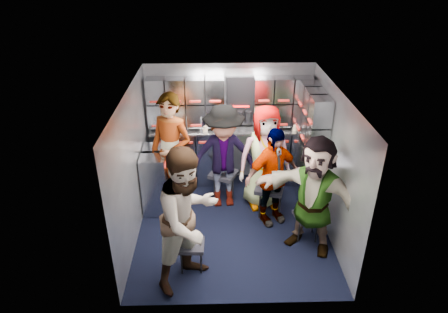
{
  "coord_description": "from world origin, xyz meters",
  "views": [
    {
      "loc": [
        -0.26,
        -4.87,
        3.78
      ],
      "look_at": [
        -0.12,
        0.35,
        1.01
      ],
      "focal_mm": 32.0,
      "sensor_mm": 36.0,
      "label": 1
    }
  ],
  "objects_px": {
    "jump_seat_center": "(262,175)",
    "jump_seat_near_left": "(191,247)",
    "attendant_arc_c": "(265,158)",
    "attendant_arc_e": "(314,195)",
    "jump_seat_mid_left": "(223,175)",
    "attendant_arc_b": "(224,157)",
    "jump_seat_near_right": "(307,217)",
    "jump_seat_mid_right": "(269,189)",
    "attendant_standing": "(171,154)",
    "attendant_arc_d": "(272,177)",
    "attendant_arc_a": "(189,219)"
  },
  "relations": [
    {
      "from": "attendant_standing",
      "to": "attendant_arc_c",
      "type": "xyz_separation_m",
      "value": [
        1.44,
        0.04,
        -0.11
      ]
    },
    {
      "from": "attendant_arc_a",
      "to": "jump_seat_mid_left",
      "type": "bearing_deg",
      "value": 30.26
    },
    {
      "from": "jump_seat_mid_left",
      "to": "attendant_arc_b",
      "type": "relative_size",
      "value": 0.31
    },
    {
      "from": "jump_seat_center",
      "to": "attendant_standing",
      "type": "relative_size",
      "value": 0.25
    },
    {
      "from": "jump_seat_center",
      "to": "attendant_standing",
      "type": "distance_m",
      "value": 1.55
    },
    {
      "from": "jump_seat_near_left",
      "to": "attendant_arc_e",
      "type": "xyz_separation_m",
      "value": [
        1.63,
        0.4,
        0.5
      ]
    },
    {
      "from": "jump_seat_center",
      "to": "attendant_arc_e",
      "type": "relative_size",
      "value": 0.28
    },
    {
      "from": "jump_seat_near_right",
      "to": "attendant_arc_b",
      "type": "bearing_deg",
      "value": 142.22
    },
    {
      "from": "jump_seat_mid_right",
      "to": "attendant_arc_c",
      "type": "xyz_separation_m",
      "value": [
        -0.06,
        0.28,
        0.41
      ]
    },
    {
      "from": "jump_seat_center",
      "to": "attendant_arc_c",
      "type": "bearing_deg",
      "value": -90.0
    },
    {
      "from": "attendant_arc_d",
      "to": "attendant_arc_b",
      "type": "bearing_deg",
      "value": 119.46
    },
    {
      "from": "attendant_arc_a",
      "to": "attendant_arc_d",
      "type": "relative_size",
      "value": 1.2
    },
    {
      "from": "jump_seat_near_left",
      "to": "attendant_arc_e",
      "type": "bearing_deg",
      "value": 13.65
    },
    {
      "from": "jump_seat_near_left",
      "to": "attendant_arc_c",
      "type": "xyz_separation_m",
      "value": [
        1.1,
        1.47,
        0.5
      ]
    },
    {
      "from": "jump_seat_center",
      "to": "attendant_arc_e",
      "type": "height_order",
      "value": "attendant_arc_e"
    },
    {
      "from": "jump_seat_mid_right",
      "to": "attendant_standing",
      "type": "relative_size",
      "value": 0.27
    },
    {
      "from": "jump_seat_near_left",
      "to": "attendant_arc_d",
      "type": "height_order",
      "value": "attendant_arc_d"
    },
    {
      "from": "attendant_arc_d",
      "to": "jump_seat_near_left",
      "type": "bearing_deg",
      "value": -165.54
    },
    {
      "from": "jump_seat_near_left",
      "to": "attendant_arc_e",
      "type": "distance_m",
      "value": 1.75
    },
    {
      "from": "attendant_arc_c",
      "to": "attendant_arc_e",
      "type": "height_order",
      "value": "attendant_arc_c"
    },
    {
      "from": "jump_seat_near_right",
      "to": "attendant_arc_e",
      "type": "bearing_deg",
      "value": -90.0
    },
    {
      "from": "jump_seat_near_right",
      "to": "attendant_arc_c",
      "type": "bearing_deg",
      "value": 120.7
    },
    {
      "from": "attendant_arc_e",
      "to": "jump_seat_near_left",
      "type": "bearing_deg",
      "value": -133.52
    },
    {
      "from": "jump_seat_mid_left",
      "to": "attendant_standing",
      "type": "height_order",
      "value": "attendant_standing"
    },
    {
      "from": "jump_seat_near_right",
      "to": "attendant_arc_a",
      "type": "xyz_separation_m",
      "value": [
        -1.63,
        -0.76,
        0.57
      ]
    },
    {
      "from": "attendant_standing",
      "to": "attendant_arc_b",
      "type": "relative_size",
      "value": 1.12
    },
    {
      "from": "jump_seat_near_left",
      "to": "jump_seat_mid_left",
      "type": "distance_m",
      "value": 1.72
    },
    {
      "from": "jump_seat_mid_left",
      "to": "jump_seat_near_right",
      "type": "height_order",
      "value": "jump_seat_mid_left"
    },
    {
      "from": "jump_seat_center",
      "to": "jump_seat_mid_right",
      "type": "bearing_deg",
      "value": -82.45
    },
    {
      "from": "attendant_standing",
      "to": "jump_seat_center",
      "type": "bearing_deg",
      "value": 35.57
    },
    {
      "from": "attendant_standing",
      "to": "attendant_arc_c",
      "type": "distance_m",
      "value": 1.45
    },
    {
      "from": "attendant_arc_d",
      "to": "jump_seat_mid_left",
      "type": "bearing_deg",
      "value": 110.46
    },
    {
      "from": "jump_seat_mid_left",
      "to": "attendant_arc_b",
      "type": "bearing_deg",
      "value": -90.0
    },
    {
      "from": "jump_seat_mid_left",
      "to": "jump_seat_center",
      "type": "xyz_separation_m",
      "value": [
        0.64,
        -0.01,
        0.0
      ]
    },
    {
      "from": "jump_seat_near_left",
      "to": "attendant_standing",
      "type": "distance_m",
      "value": 1.59
    },
    {
      "from": "attendant_arc_c",
      "to": "jump_seat_mid_right",
      "type": "bearing_deg",
      "value": -85.17
    },
    {
      "from": "jump_seat_near_right",
      "to": "attendant_arc_e",
      "type": "relative_size",
      "value": 0.24
    },
    {
      "from": "attendant_arc_c",
      "to": "attendant_arc_b",
      "type": "bearing_deg",
      "value": 171.16
    },
    {
      "from": "attendant_arc_c",
      "to": "attendant_arc_d",
      "type": "height_order",
      "value": "attendant_arc_c"
    },
    {
      "from": "attendant_arc_a",
      "to": "attendant_arc_e",
      "type": "relative_size",
      "value": 1.09
    },
    {
      "from": "jump_seat_center",
      "to": "jump_seat_near_left",
      "type": "bearing_deg",
      "value": -123.71
    },
    {
      "from": "jump_seat_center",
      "to": "attendant_arc_d",
      "type": "relative_size",
      "value": 0.31
    },
    {
      "from": "jump_seat_center",
      "to": "attendant_arc_a",
      "type": "bearing_deg",
      "value": -121.02
    },
    {
      "from": "attendant_standing",
      "to": "attendant_arc_b",
      "type": "xyz_separation_m",
      "value": [
        0.8,
        0.05,
        -0.1
      ]
    },
    {
      "from": "attendant_arc_c",
      "to": "attendant_arc_e",
      "type": "bearing_deg",
      "value": -71.23
    },
    {
      "from": "attendant_standing",
      "to": "attendant_arc_a",
      "type": "relative_size",
      "value": 1.03
    },
    {
      "from": "attendant_arc_a",
      "to": "attendant_arc_e",
      "type": "xyz_separation_m",
      "value": [
        1.63,
        0.58,
        -0.08
      ]
    },
    {
      "from": "jump_seat_center",
      "to": "attendant_standing",
      "type": "xyz_separation_m",
      "value": [
        -1.44,
        -0.22,
        0.53
      ]
    },
    {
      "from": "attendant_arc_b",
      "to": "attendant_arc_e",
      "type": "distance_m",
      "value": 1.59
    },
    {
      "from": "attendant_standing",
      "to": "attendant_arc_d",
      "type": "xyz_separation_m",
      "value": [
        1.5,
        -0.42,
        -0.18
      ]
    }
  ]
}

